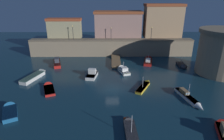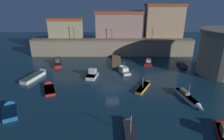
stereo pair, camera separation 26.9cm
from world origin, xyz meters
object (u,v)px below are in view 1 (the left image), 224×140
object	(u,v)px
moored_boat_8	(36,75)
moored_boat_1	(130,129)
quay_lamp_2	(151,31)
quay_lamp_0	(73,30)
quay_lamp_1	(111,31)
moored_boat_6	(123,70)
moored_boat_9	(148,60)
moored_boat_5	(49,88)
fortress_tower	(223,52)
moored_boat_0	(145,85)
moored_boat_10	(182,66)
moored_boat_7	(10,110)
moored_boat_3	(57,62)
moored_boat_11	(93,74)
moored_boat_2	(189,98)
mooring_buoy_0	(125,119)

from	to	relation	value
moored_boat_8	moored_boat_1	bearing A→B (deg)	-116.17
quay_lamp_2	quay_lamp_0	bearing A→B (deg)	180.00
quay_lamp_2	quay_lamp_1	bearing A→B (deg)	180.00
moored_boat_1	quay_lamp_0	bearing A→B (deg)	18.99
moored_boat_6	moored_boat_9	world-z (taller)	moored_boat_6
moored_boat_5	moored_boat_8	size ratio (longest dim) A/B	0.72
fortress_tower	moored_boat_8	bearing A→B (deg)	-177.20
moored_boat_0	moored_boat_6	size ratio (longest dim) A/B	1.13
moored_boat_6	quay_lamp_0	bearing A→B (deg)	30.01
fortress_tower	moored_boat_10	bearing A→B (deg)	149.64
moored_boat_5	moored_boat_7	bearing A→B (deg)	133.88
quay_lamp_0	moored_boat_8	xyz separation A→B (m)	(-5.27, -15.70, -6.76)
quay_lamp_2	moored_boat_9	xyz separation A→B (m)	(-1.58, -5.99, -6.49)
quay_lamp_1	moored_boat_5	distance (m)	24.88
quay_lamp_2	moored_boat_3	distance (m)	26.58
moored_boat_0	moored_boat_8	world-z (taller)	moored_boat_0
moored_boat_7	moored_boat_10	distance (m)	36.93
quay_lamp_1	moored_boat_8	xyz separation A→B (m)	(-15.77, -15.70, -6.46)
moored_boat_11	quay_lamp_1	bearing A→B (deg)	-5.25
quay_lamp_0	moored_boat_0	size ratio (longest dim) A/B	0.63
moored_boat_8	moored_boat_9	size ratio (longest dim) A/B	1.10
moored_boat_2	mooring_buoy_0	size ratio (longest dim) A/B	14.39
quay_lamp_0	moored_boat_1	bearing A→B (deg)	-68.76
fortress_tower	quay_lamp_0	world-z (taller)	fortress_tower
moored_boat_3	moored_boat_9	size ratio (longest dim) A/B	1.08
quay_lamp_1	moored_boat_5	bearing A→B (deg)	-118.74
moored_boat_3	moored_boat_7	world-z (taller)	moored_boat_3
moored_boat_1	moored_boat_11	bearing A→B (deg)	17.07
moored_boat_9	moored_boat_5	bearing A→B (deg)	138.82
moored_boat_2	moored_boat_11	bearing A→B (deg)	-134.41
quay_lamp_1	moored_boat_6	bearing A→B (deg)	-78.25
moored_boat_3	moored_boat_6	distance (m)	16.98
quay_lamp_1	moored_boat_1	xyz separation A→B (m)	(2.22, -32.73, -6.55)
moored_boat_2	moored_boat_7	world-z (taller)	moored_boat_2
mooring_buoy_0	moored_boat_5	bearing A→B (deg)	145.45
moored_boat_1	moored_boat_2	world-z (taller)	moored_boat_1
moored_boat_6	moored_boat_11	size ratio (longest dim) A/B	1.08
fortress_tower	moored_boat_0	size ratio (longest dim) A/B	1.79
moored_boat_10	moored_boat_3	bearing A→B (deg)	-93.35
moored_boat_1	moored_boat_5	size ratio (longest dim) A/B	1.14
moored_boat_0	moored_boat_9	xyz separation A→B (m)	(3.38, 14.35, 0.19)
moored_boat_3	quay_lamp_1	bearing A→B (deg)	-78.71
moored_boat_7	moored_boat_8	distance (m)	12.80
moored_boat_3	moored_boat_11	xyz separation A→B (m)	(9.66, -7.82, -0.07)
moored_boat_6	moored_boat_11	world-z (taller)	moored_boat_6
quay_lamp_1	moored_boat_5	world-z (taller)	quay_lamp_1
moored_boat_5	quay_lamp_0	bearing A→B (deg)	-24.62
moored_boat_11	moored_boat_8	bearing A→B (deg)	102.60
fortress_tower	moored_boat_11	xyz separation A→B (m)	(-27.65, -1.29, -4.38)
quay_lamp_1	moored_boat_0	world-z (taller)	quay_lamp_1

